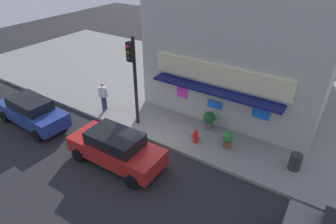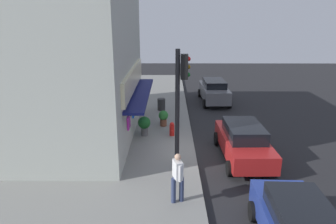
{
  "view_description": "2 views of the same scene",
  "coord_description": "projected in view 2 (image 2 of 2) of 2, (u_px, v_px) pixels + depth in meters",
  "views": [
    {
      "loc": [
        7.19,
        -9.47,
        8.9
      ],
      "look_at": [
        0.55,
        0.56,
        1.76
      ],
      "focal_mm": 30.56,
      "sensor_mm": 36.0,
      "label": 1
    },
    {
      "loc": [
        -13.57,
        1.19,
        6.24
      ],
      "look_at": [
        1.67,
        1.28,
        1.53
      ],
      "focal_mm": 33.46,
      "sensor_mm": 36.0,
      "label": 2
    }
  ],
  "objects": [
    {
      "name": "trash_can",
      "position": [
        161.0,
        104.0,
        20.87
      ],
      "size": [
        0.52,
        0.52,
        0.79
      ],
      "primitive_type": "cylinder",
      "color": "#2D2D2D",
      "rests_on": "sidewalk"
    },
    {
      "name": "potted_plant_by_window",
      "position": [
        144.0,
        124.0,
        16.39
      ],
      "size": [
        0.66,
        0.66,
        1.03
      ],
      "color": "#59595B",
      "rests_on": "sidewalk"
    },
    {
      "name": "traffic_light",
      "position": [
        180.0,
        94.0,
        12.21
      ],
      "size": [
        0.32,
        0.58,
        4.88
      ],
      "color": "black",
      "rests_on": "sidewalk"
    },
    {
      "name": "ground_plane",
      "position": [
        195.0,
        153.0,
        14.8
      ],
      "size": [
        58.12,
        58.12,
        0.0
      ],
      "primitive_type": "plane",
      "color": "#232326"
    },
    {
      "name": "parked_car_grey",
      "position": [
        214.0,
        91.0,
        23.28
      ],
      "size": [
        4.54,
        2.06,
        1.68
      ],
      "color": "slate",
      "rests_on": "ground_plane"
    },
    {
      "name": "corner_building",
      "position": [
        37.0,
        59.0,
        15.49
      ],
      "size": [
        9.73,
        10.22,
        7.99
      ],
      "color": "#ADB2A8",
      "rests_on": "sidewalk"
    },
    {
      "name": "parked_car_red",
      "position": [
        243.0,
        141.0,
        14.04
      ],
      "size": [
        4.61,
        2.11,
        1.64
      ],
      "color": "#AD1E1E",
      "rests_on": "ground_plane"
    },
    {
      "name": "fire_hydrant",
      "position": [
        172.0,
        129.0,
        16.44
      ],
      "size": [
        0.5,
        0.26,
        0.74
      ],
      "color": "red",
      "rests_on": "sidewalk"
    },
    {
      "name": "sidewalk",
      "position": [
        55.0,
        151.0,
        14.81
      ],
      "size": [
        38.75,
        13.24,
        0.17
      ],
      "primitive_type": "cube",
      "color": "gray",
      "rests_on": "ground_plane"
    },
    {
      "name": "pedestrian",
      "position": [
        178.0,
        176.0,
        10.38
      ],
      "size": [
        0.59,
        0.47,
        1.77
      ],
      "color": "navy",
      "rests_on": "sidewalk"
    },
    {
      "name": "potted_plant_by_doorway",
      "position": [
        163.0,
        117.0,
        17.84
      ],
      "size": [
        0.55,
        0.55,
        0.9
      ],
      "color": "brown",
      "rests_on": "sidewalk"
    }
  ]
}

